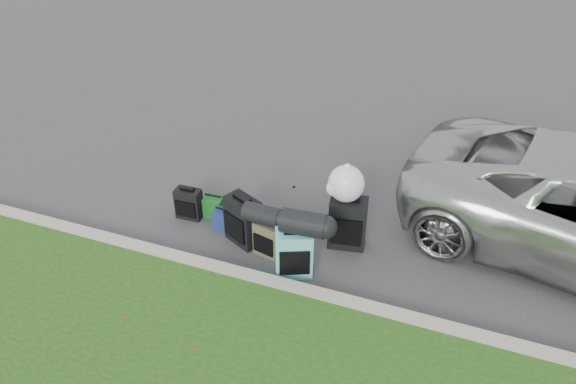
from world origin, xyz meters
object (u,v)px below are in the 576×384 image
(suitcase_teal, at_px, (294,253))
(suitcase_olive, at_px, (269,238))
(tote_navy, at_px, (224,220))
(suitcase_small_black, at_px, (189,204))
(suitcase_large_black_right, at_px, (348,223))
(tote_green, at_px, (214,207))
(suitcase_large_black_left, at_px, (243,220))

(suitcase_teal, bearing_deg, suitcase_olive, 128.17)
(tote_navy, bearing_deg, suitcase_teal, -19.28)
(suitcase_small_black, bearing_deg, tote_navy, -9.19)
(suitcase_small_black, distance_m, suitcase_large_black_right, 2.18)
(suitcase_small_black, xyz_separation_m, suitcase_olive, (1.30, -0.33, 0.02))
(suitcase_teal, height_order, suitcase_large_black_right, suitcase_large_black_right)
(suitcase_olive, bearing_deg, tote_navy, 173.13)
(suitcase_teal, height_order, tote_navy, suitcase_teal)
(suitcase_small_black, distance_m, suitcase_teal, 1.81)
(suitcase_olive, height_order, suitcase_large_black_right, suitcase_large_black_right)
(suitcase_teal, distance_m, tote_navy, 1.28)
(suitcase_teal, relative_size, tote_navy, 2.30)
(tote_green, bearing_deg, suitcase_small_black, -158.04)
(tote_green, xyz_separation_m, tote_navy, (0.25, -0.21, -0.01))
(suitcase_teal, relative_size, suitcase_large_black_right, 0.89)
(suitcase_olive, bearing_deg, suitcase_small_black, 178.31)
(suitcase_olive, bearing_deg, suitcase_large_black_left, 175.90)
(suitcase_small_black, relative_size, tote_navy, 1.62)
(suitcase_teal, xyz_separation_m, tote_navy, (-1.16, 0.49, -0.18))
(suitcase_olive, height_order, tote_green, suitcase_olive)
(suitcase_large_black_right, relative_size, tote_navy, 2.59)
(suitcase_large_black_left, bearing_deg, suitcase_large_black_right, 42.42)
(suitcase_large_black_right, bearing_deg, suitcase_small_black, 175.14)
(suitcase_small_black, bearing_deg, suitcase_large_black_left, -15.48)
(suitcase_small_black, relative_size, suitcase_olive, 0.92)
(suitcase_large_black_left, height_order, tote_green, suitcase_large_black_left)
(suitcase_teal, height_order, tote_green, suitcase_teal)
(suitcase_olive, xyz_separation_m, suitcase_teal, (0.42, -0.23, 0.07))
(suitcase_small_black, xyz_separation_m, tote_green, (0.30, 0.14, -0.07))
(suitcase_small_black, height_order, suitcase_olive, suitcase_olive)
(suitcase_large_black_right, distance_m, tote_green, 1.88)
(tote_navy, bearing_deg, suitcase_large_black_right, 12.29)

